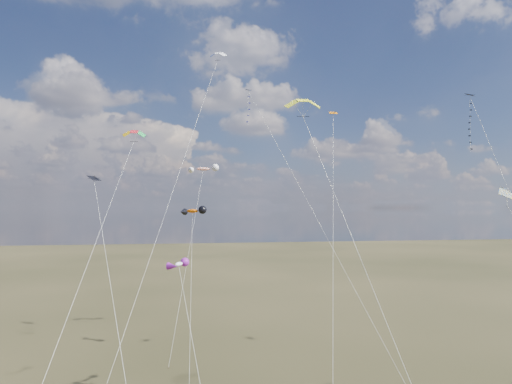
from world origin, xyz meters
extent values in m
cube|color=black|center=(24.30, 18.70, 30.02)|extent=(1.28, 1.27, 0.35)
cube|color=#102148|center=(1.33, 31.65, 32.86)|extent=(1.00, 1.00, 0.23)
cylinder|color=silver|center=(7.72, 22.84, 16.43)|extent=(12.82, 17.65, 32.88)
cube|color=black|center=(-15.20, 16.25, 20.10)|extent=(1.28, 1.29, 0.46)
cylinder|color=silver|center=(-12.46, 9.36, 10.05)|extent=(5.50, 13.81, 20.12)
cube|color=#D36801|center=(9.20, 21.02, 27.93)|extent=(0.99, 0.92, 0.41)
cylinder|color=silver|center=(6.15, 12.67, 13.96)|extent=(6.13, 16.73, 27.94)
cylinder|color=silver|center=(4.80, 1.41, 12.95)|extent=(5.66, 12.66, 25.91)
cylinder|color=silver|center=(-8.57, 18.35, 18.34)|extent=(11.38, 21.77, 36.70)
cylinder|color=silver|center=(-15.16, 12.01, 12.60)|extent=(6.05, 17.76, 25.21)
ellipsoid|color=#D35704|center=(-5.95, 28.11, 17.04)|extent=(3.10, 2.35, 1.17)
cylinder|color=silver|center=(-6.24, 23.14, 8.52)|extent=(0.60, 9.96, 17.05)
ellipsoid|color=white|center=(-7.57, 15.95, 12.24)|extent=(1.98, 2.35, 0.92)
cylinder|color=silver|center=(-6.36, 10.60, 6.12)|extent=(2.45, 10.73, 12.26)
ellipsoid|color=red|center=(-4.21, 37.08, 22.86)|extent=(3.84, 1.45, 1.25)
cylinder|color=silver|center=(-6.40, 30.58, 11.43)|extent=(4.42, 13.03, 22.88)
cube|color=#332316|center=(-8.60, 24.08, 0.06)|extent=(0.10, 0.10, 0.12)
camera|label=1|loc=(-7.77, -26.83, 17.41)|focal=32.00mm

